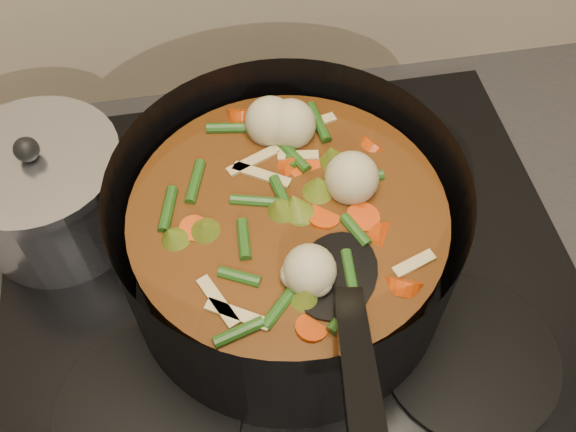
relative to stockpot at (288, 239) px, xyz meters
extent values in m
cube|color=brown|center=(0.00, 0.01, -0.58)|extent=(2.60, 0.60, 0.86)
cube|color=black|center=(0.00, 0.01, -0.12)|extent=(2.64, 0.64, 0.05)
cube|color=black|center=(0.00, 0.01, -0.09)|extent=(0.62, 0.54, 0.02)
cylinder|color=black|center=(-0.16, -0.12, -0.07)|extent=(0.18, 0.18, 0.01)
cylinder|color=black|center=(0.16, -0.12, -0.07)|extent=(0.18, 0.18, 0.01)
cylinder|color=black|center=(-0.16, 0.14, -0.07)|extent=(0.18, 0.18, 0.01)
cylinder|color=black|center=(0.16, 0.14, -0.07)|extent=(0.18, 0.18, 0.01)
cylinder|color=black|center=(0.00, 0.00, 0.01)|extent=(0.43, 0.43, 0.16)
cylinder|color=black|center=(0.00, 0.00, -0.07)|extent=(0.32, 0.32, 0.01)
cylinder|color=#552B0E|center=(0.00, 0.00, -0.01)|extent=(0.30, 0.30, 0.12)
cylinder|color=red|center=(0.04, 0.00, 0.04)|extent=(0.03, 0.04, 0.03)
cylinder|color=red|center=(0.05, 0.06, 0.04)|extent=(0.05, 0.04, 0.03)
cylinder|color=red|center=(-0.02, 0.11, 0.04)|extent=(0.05, 0.05, 0.03)
cylinder|color=red|center=(-0.05, 0.03, 0.04)|extent=(0.04, 0.04, 0.03)
cylinder|color=red|center=(-0.09, -0.02, 0.04)|extent=(0.04, 0.04, 0.03)
cylinder|color=red|center=(-0.02, -0.04, 0.04)|extent=(0.05, 0.05, 0.03)
cylinder|color=red|center=(0.03, -0.07, 0.04)|extent=(0.04, 0.04, 0.03)
cylinder|color=red|center=(0.11, -0.03, 0.04)|extent=(0.04, 0.04, 0.03)
cylinder|color=red|center=(0.05, 0.03, 0.04)|extent=(0.05, 0.05, 0.03)
cylinder|color=red|center=(0.02, 0.10, 0.04)|extent=(0.04, 0.05, 0.03)
cylinder|color=red|center=(-0.03, 0.04, 0.04)|extent=(0.04, 0.03, 0.03)
cylinder|color=red|center=(-0.08, 0.00, 0.04)|extent=(0.04, 0.05, 0.03)
cylinder|color=red|center=(-0.08, -0.08, 0.04)|extent=(0.05, 0.05, 0.03)
sphere|color=tan|center=(0.07, 0.00, 0.06)|extent=(0.05, 0.05, 0.05)
sphere|color=tan|center=(-0.03, 0.07, 0.06)|extent=(0.05, 0.05, 0.05)
sphere|color=tan|center=(-0.05, -0.05, 0.06)|extent=(0.05, 0.05, 0.05)
sphere|color=tan|center=(0.06, -0.03, 0.06)|extent=(0.05, 0.05, 0.05)
cone|color=olive|center=(-0.07, -0.06, 0.05)|extent=(0.04, 0.04, 0.04)
cone|color=olive|center=(0.03, -0.09, 0.05)|extent=(0.04, 0.04, 0.04)
cone|color=olive|center=(0.09, 0.01, 0.05)|extent=(0.04, 0.04, 0.04)
cone|color=olive|center=(0.02, 0.09, 0.05)|extent=(0.04, 0.04, 0.04)
cone|color=olive|center=(-0.08, 0.05, 0.05)|extent=(0.04, 0.04, 0.04)
cone|color=olive|center=(-0.07, -0.06, 0.05)|extent=(0.04, 0.04, 0.04)
cone|color=olive|center=(0.04, -0.09, 0.05)|extent=(0.04, 0.04, 0.04)
cylinder|color=#234E16|center=(0.04, 0.04, 0.05)|extent=(0.01, 0.04, 0.01)
cylinder|color=#234E16|center=(0.01, 0.11, 0.05)|extent=(0.04, 0.04, 0.01)
cylinder|color=#234E16|center=(-0.06, 0.07, 0.05)|extent=(0.05, 0.02, 0.01)
cylinder|color=#234E16|center=(-0.07, 0.01, 0.05)|extent=(0.03, 0.04, 0.01)
cylinder|color=#234E16|center=(-0.04, -0.03, 0.05)|extent=(0.03, 0.04, 0.01)
cylinder|color=#234E16|center=(-0.02, -0.11, 0.05)|extent=(0.05, 0.02, 0.01)
cylinder|color=#234E16|center=(0.05, -0.07, 0.05)|extent=(0.04, 0.04, 0.01)
cylinder|color=#234E16|center=(0.07, -0.01, 0.05)|extent=(0.01, 0.04, 0.01)
cylinder|color=#234E16|center=(0.04, 0.03, 0.05)|extent=(0.04, 0.04, 0.01)
cylinder|color=#234E16|center=(0.03, 0.11, 0.05)|extent=(0.05, 0.02, 0.01)
cylinder|color=#234E16|center=(-0.05, 0.08, 0.05)|extent=(0.03, 0.04, 0.01)
cylinder|color=#234E16|center=(-0.07, 0.02, 0.05)|extent=(0.03, 0.04, 0.01)
cylinder|color=#234E16|center=(-0.04, -0.02, 0.05)|extent=(0.05, 0.02, 0.01)
cylinder|color=#234E16|center=(-0.04, -0.11, 0.05)|extent=(0.04, 0.04, 0.01)
cylinder|color=#234E16|center=(0.04, -0.08, 0.05)|extent=(0.01, 0.04, 0.01)
cylinder|color=#234E16|center=(0.07, -0.02, 0.05)|extent=(0.04, 0.03, 0.01)
cube|color=tan|center=(-0.07, 0.05, 0.05)|extent=(0.05, 0.01, 0.00)
cube|color=tan|center=(-0.06, -0.05, 0.05)|extent=(0.02, 0.05, 0.00)
cube|color=tan|center=(0.03, -0.08, 0.05)|extent=(0.05, 0.03, 0.00)
cube|color=tan|center=(0.08, 0.01, 0.05)|extent=(0.04, 0.04, 0.00)
cube|color=tan|center=(0.02, 0.08, 0.05)|extent=(0.03, 0.05, 0.00)
cube|color=tan|center=(-0.07, 0.04, 0.05)|extent=(0.05, 0.02, 0.00)
cube|color=tan|center=(-0.06, -0.05, 0.05)|extent=(0.01, 0.05, 0.00)
ellipsoid|color=black|center=(0.03, -0.08, 0.05)|extent=(0.11, 0.11, 0.01)
cube|color=black|center=(0.02, -0.19, 0.11)|extent=(0.06, 0.20, 0.12)
cylinder|color=silver|center=(-0.24, 0.11, -0.02)|extent=(0.17, 0.17, 0.11)
cylinder|color=silver|center=(-0.24, 0.11, 0.04)|extent=(0.18, 0.18, 0.01)
sphere|color=black|center=(-0.24, 0.11, 0.05)|extent=(0.03, 0.03, 0.03)
camera|label=1|loc=(-0.06, -0.34, 0.53)|focal=40.00mm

